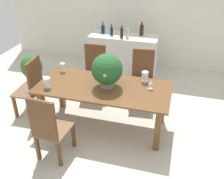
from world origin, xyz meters
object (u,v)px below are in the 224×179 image
(dining_table, at_px, (104,94))
(chair_far_right, at_px, (142,75))
(flower_centerpiece, at_px, (107,70))
(wine_bottle_dark, at_px, (112,31))
(crystal_vase_right, at_px, (63,67))
(chair_head_end, at_px, (32,85))
(chair_near_left, at_px, (49,127))
(crystal_vase_center_near, at_px, (145,76))
(wine_bottle_green, at_px, (127,33))
(chair_far_left, at_px, (94,69))
(potted_plant_floor, at_px, (32,67))
(wine_bottle_tall, at_px, (122,33))
(crystal_vase_left, at_px, (47,82))
(wine_bottle_amber, at_px, (103,29))
(wine_bottle_clear, at_px, (142,30))
(kitchen_counter, at_px, (123,57))
(wine_glass, at_px, (151,83))

(dining_table, height_order, chair_far_right, chair_far_right)
(flower_centerpiece, height_order, wine_bottle_dark, flower_centerpiece)
(crystal_vase_right, distance_m, wine_bottle_dark, 1.55)
(chair_far_right, distance_m, crystal_vase_right, 1.43)
(dining_table, height_order, flower_centerpiece, flower_centerpiece)
(chair_head_end, bearing_deg, chair_near_left, 38.45)
(crystal_vase_center_near, relative_size, crystal_vase_right, 1.15)
(chair_far_right, bearing_deg, wine_bottle_dark, 127.74)
(flower_centerpiece, relative_size, wine_bottle_green, 1.96)
(chair_head_end, xyz_separation_m, crystal_vase_right, (0.45, 0.30, 0.26))
(dining_table, bearing_deg, chair_far_left, 117.17)
(potted_plant_floor, bearing_deg, crystal_vase_center_near, -16.17)
(wine_bottle_tall, bearing_deg, crystal_vase_right, -116.76)
(crystal_vase_left, bearing_deg, chair_near_left, -63.41)
(flower_centerpiece, relative_size, crystal_vase_left, 3.09)
(crystal_vase_left, bearing_deg, chair_far_right, 43.19)
(dining_table, height_order, crystal_vase_right, crystal_vase_right)
(wine_bottle_amber, relative_size, potted_plant_floor, 0.40)
(chair_far_left, distance_m, wine_bottle_clear, 1.34)
(chair_near_left, relative_size, crystal_vase_left, 6.09)
(wine_bottle_amber, bearing_deg, crystal_vase_center_near, -53.10)
(flower_centerpiece, bearing_deg, chair_far_left, 120.48)
(wine_bottle_dark, bearing_deg, wine_bottle_tall, -25.46)
(chair_far_right, relative_size, wine_bottle_clear, 3.58)
(wine_bottle_dark, bearing_deg, kitchen_counter, 7.51)
(wine_glass, relative_size, wine_bottle_tall, 0.53)
(flower_centerpiece, bearing_deg, wine_bottle_amber, 109.08)
(wine_bottle_dark, relative_size, potted_plant_floor, 0.40)
(wine_bottle_tall, bearing_deg, chair_head_end, -124.31)
(flower_centerpiece, distance_m, wine_bottle_tall, 1.65)
(flower_centerpiece, relative_size, wine_bottle_dark, 2.17)
(dining_table, bearing_deg, crystal_vase_center_near, 28.59)
(crystal_vase_left, relative_size, wine_bottle_amber, 0.70)
(chair_far_left, relative_size, crystal_vase_center_near, 5.70)
(chair_near_left, height_order, wine_glass, chair_near_left)
(chair_near_left, relative_size, wine_glass, 7.28)
(wine_bottle_green, xyz_separation_m, wine_bottle_tall, (-0.11, -0.05, 0.01))
(crystal_vase_center_near, distance_m, wine_bottle_tall, 1.53)
(crystal_vase_center_near, distance_m, wine_bottle_green, 1.53)
(chair_far_right, bearing_deg, dining_table, -121.83)
(chair_far_left, distance_m, flower_centerpiece, 1.12)
(wine_glass, distance_m, wine_bottle_green, 1.76)
(crystal_vase_left, height_order, wine_bottle_dark, wine_bottle_dark)
(chair_head_end, distance_m, crystal_vase_right, 0.60)
(kitchen_counter, relative_size, wine_bottle_amber, 5.91)
(chair_near_left, xyz_separation_m, wine_bottle_dark, (0.10, 2.69, 0.48))
(crystal_vase_right, height_order, wine_bottle_clear, wine_bottle_clear)
(wine_glass, bearing_deg, flower_centerpiece, -171.52)
(kitchen_counter, height_order, wine_bottle_green, wine_bottle_green)
(chair_far_left, distance_m, crystal_vase_right, 0.75)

